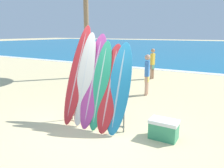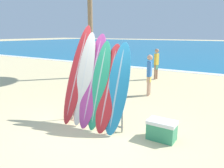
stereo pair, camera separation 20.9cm
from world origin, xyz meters
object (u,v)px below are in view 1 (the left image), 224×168
object	(u,v)px
surfboard_slot_5	(119,88)
person_near_water	(147,73)
cooler_box	(164,129)
surfboard_slot_4	(110,88)
surfboard_slot_3	(100,85)
surfboard_rack	(96,107)
surfboard_slot_0	(78,74)
person_mid_beach	(152,63)
surfboard_slot_1	(85,79)
surfboard_slot_2	(93,80)

from	to	relation	value
surfboard_slot_5	person_near_water	distance (m)	3.29
cooler_box	surfboard_slot_4	bearing A→B (deg)	-174.47
surfboard_slot_4	surfboard_slot_3	bearing A→B (deg)	179.98
surfboard_slot_3	surfboard_slot_5	size ratio (longest dim) A/B	1.01
surfboard_rack	person_near_water	size ratio (longest dim) A/B	1.05
surfboard_slot_5	cooler_box	distance (m)	1.35
surfboard_slot_0	person_mid_beach	bearing A→B (deg)	91.42
surfboard_slot_1	person_mid_beach	xyz separation A→B (m)	(-0.43, 6.16, -0.32)
surfboard_slot_4	cooler_box	bearing A→B (deg)	5.53
cooler_box	person_near_water	bearing A→B (deg)	117.61
surfboard_slot_2	surfboard_slot_3	xyz separation A→B (m)	(0.23, -0.05, -0.09)
surfboard_slot_2	person_near_water	size ratio (longest dim) A/B	1.49
surfboard_rack	person_near_water	world-z (taller)	person_near_water
surfboard_rack	surfboard_slot_1	distance (m)	0.78
surfboard_slot_2	surfboard_slot_5	bearing A→B (deg)	-3.79
surfboard_slot_1	surfboard_slot_4	distance (m)	0.78
surfboard_slot_0	surfboard_slot_2	size ratio (longest dim) A/B	1.10
cooler_box	surfboard_slot_3	bearing A→B (deg)	-175.43
surfboard_slot_0	person_mid_beach	size ratio (longest dim) A/B	1.63
surfboard_slot_5	surfboard_slot_3	bearing A→B (deg)	179.71
surfboard_slot_0	surfboard_slot_3	bearing A→B (deg)	-7.07
person_mid_beach	cooler_box	distance (m)	6.59
surfboard_slot_1	surfboard_slot_0	bearing A→B (deg)	167.03
surfboard_slot_0	surfboard_slot_4	world-z (taller)	surfboard_slot_0
surfboard_slot_1	surfboard_slot_3	world-z (taller)	surfboard_slot_1
surfboard_slot_3	surfboard_slot_4	distance (m)	0.27
surfboard_slot_4	surfboard_slot_5	distance (m)	0.24
surfboard_slot_0	surfboard_slot_3	xyz separation A→B (m)	(0.77, -0.10, -0.20)
surfboard_slot_0	surfboard_slot_4	bearing A→B (deg)	-5.24
surfboard_slot_1	surfboard_slot_3	size ratio (longest dim) A/B	1.10
surfboard_rack	person_mid_beach	world-z (taller)	person_mid_beach
surfboard_slot_4	person_mid_beach	xyz separation A→B (m)	(-1.19, 6.19, -0.18)
surfboard_slot_2	person_mid_beach	world-z (taller)	surfboard_slot_2
surfboard_slot_2	surfboard_slot_5	xyz separation A→B (m)	(0.75, -0.05, -0.10)
surfboard_slot_4	person_mid_beach	distance (m)	6.31
surfboard_slot_0	surfboard_slot_2	world-z (taller)	surfboard_slot_0
surfboard_rack	surfboard_slot_3	size ratio (longest dim) A/B	0.76
person_near_water	cooler_box	size ratio (longest dim) A/B	2.48
surfboard_slot_2	cooler_box	bearing A→B (deg)	2.51
surfboard_rack	surfboard_slot_1	world-z (taller)	surfboard_slot_1
surfboard_slot_1	surfboard_slot_4	world-z (taller)	surfboard_slot_1
surfboard_slot_0	surfboard_slot_1	size ratio (longest dim) A/B	1.08
person_mid_beach	surfboard_slot_0	bearing A→B (deg)	-165.14
person_near_water	surfboard_slot_4	bearing A→B (deg)	177.77
person_near_water	cooler_box	bearing A→B (deg)	-160.35
surfboard_slot_3	person_mid_beach	world-z (taller)	surfboard_slot_3
surfboard_rack	person_near_water	bearing A→B (deg)	88.80
surfboard_slot_2	person_mid_beach	bearing A→B (deg)	96.41
surfboard_slot_4	person_near_water	size ratio (longest dim) A/B	1.34
surfboard_slot_0	surfboard_slot_4	xyz separation A→B (m)	(1.04, -0.10, -0.23)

